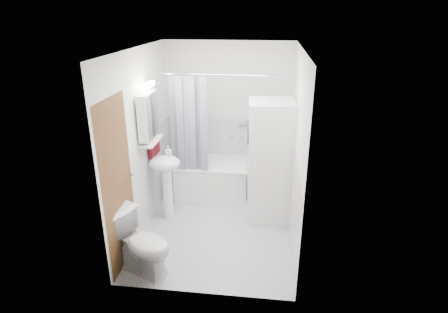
# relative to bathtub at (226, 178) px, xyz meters

# --- Properties ---
(floor) EXTENTS (2.60, 2.60, 0.00)m
(floor) POSITION_rel_bathtub_xyz_m (-0.01, -0.92, -0.33)
(floor) COLOR #BDBCC1
(floor) RESTS_ON ground
(room_walls) EXTENTS (2.60, 2.60, 2.60)m
(room_walls) POSITION_rel_bathtub_xyz_m (-0.01, -0.92, 1.16)
(room_walls) COLOR white
(room_walls) RESTS_ON ground
(wainscot) EXTENTS (1.98, 2.58, 2.58)m
(wainscot) POSITION_rel_bathtub_xyz_m (-0.01, -0.63, 0.27)
(wainscot) COLOR white
(wainscot) RESTS_ON ground
(door) EXTENTS (0.05, 2.00, 2.00)m
(door) POSITION_rel_bathtub_xyz_m (-0.96, -1.47, 0.67)
(door) COLOR brown
(door) RESTS_ON ground
(bathtub) EXTENTS (1.56, 0.74, 0.59)m
(bathtub) POSITION_rel_bathtub_xyz_m (0.00, 0.00, 0.00)
(bathtub) COLOR white
(bathtub) RESTS_ON ground
(tub_spout) EXTENTS (0.04, 0.12, 0.04)m
(tub_spout) POSITION_rel_bathtub_xyz_m (0.20, 0.33, 0.59)
(tub_spout) COLOR silver
(tub_spout) RESTS_ON room_walls
(curtain_rod) EXTENTS (1.74, 0.02, 0.02)m
(curtain_rod) POSITION_rel_bathtub_xyz_m (-0.00, -0.31, 1.67)
(curtain_rod) COLOR silver
(curtain_rod) RESTS_ON room_walls
(shower_curtain) EXTENTS (0.55, 0.02, 1.45)m
(shower_curtain) POSITION_rel_bathtub_xyz_m (-0.49, -0.31, 0.92)
(shower_curtain) COLOR #121841
(shower_curtain) RESTS_ON curtain_rod
(sink) EXTENTS (0.44, 0.37, 1.04)m
(sink) POSITION_rel_bathtub_xyz_m (-0.76, -0.72, 0.38)
(sink) COLOR white
(sink) RESTS_ON ground
(medicine_cabinet) EXTENTS (0.13, 0.50, 0.71)m
(medicine_cabinet) POSITION_rel_bathtub_xyz_m (-0.92, -0.82, 1.24)
(medicine_cabinet) COLOR white
(medicine_cabinet) RESTS_ON room_walls
(shelf) EXTENTS (0.18, 0.54, 0.02)m
(shelf) POSITION_rel_bathtub_xyz_m (-0.90, -0.82, 0.87)
(shelf) COLOR silver
(shelf) RESTS_ON room_walls
(shower_caddy) EXTENTS (0.22, 0.06, 0.02)m
(shower_caddy) POSITION_rel_bathtub_xyz_m (0.25, 0.32, 0.82)
(shower_caddy) COLOR silver
(shower_caddy) RESTS_ON room_walls
(towel) EXTENTS (0.07, 0.38, 0.92)m
(towel) POSITION_rel_bathtub_xyz_m (-0.95, -0.57, 1.03)
(towel) COLOR #570B11
(towel) RESTS_ON room_walls
(washer_dryer) EXTENTS (0.66, 0.65, 1.71)m
(washer_dryer) POSITION_rel_bathtub_xyz_m (0.67, -0.51, 0.53)
(washer_dryer) COLOR white
(washer_dryer) RESTS_ON ground
(toilet) EXTENTS (0.84, 0.67, 0.72)m
(toilet) POSITION_rel_bathtub_xyz_m (-0.73, -1.92, 0.03)
(toilet) COLOR white
(toilet) RESTS_ON ground
(soap_pump) EXTENTS (0.08, 0.17, 0.08)m
(soap_pump) POSITION_rel_bathtub_xyz_m (-0.72, -0.67, 0.62)
(soap_pump) COLOR gray
(soap_pump) RESTS_ON sink
(shelf_bottle) EXTENTS (0.07, 0.18, 0.07)m
(shelf_bottle) POSITION_rel_bathtub_xyz_m (-0.90, -0.97, 0.92)
(shelf_bottle) COLOR gray
(shelf_bottle) RESTS_ON shelf
(shelf_cup) EXTENTS (0.10, 0.09, 0.10)m
(shelf_cup) POSITION_rel_bathtub_xyz_m (-0.90, -0.70, 0.94)
(shelf_cup) COLOR gray
(shelf_cup) RESTS_ON shelf
(shampoo_a) EXTENTS (0.13, 0.17, 0.13)m
(shampoo_a) POSITION_rel_bathtub_xyz_m (0.34, 0.32, 0.90)
(shampoo_a) COLOR gray
(shampoo_a) RESTS_ON shower_caddy
(shampoo_b) EXTENTS (0.08, 0.21, 0.08)m
(shampoo_b) POSITION_rel_bathtub_xyz_m (0.46, 0.32, 0.87)
(shampoo_b) COLOR navy
(shampoo_b) RESTS_ON shower_caddy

